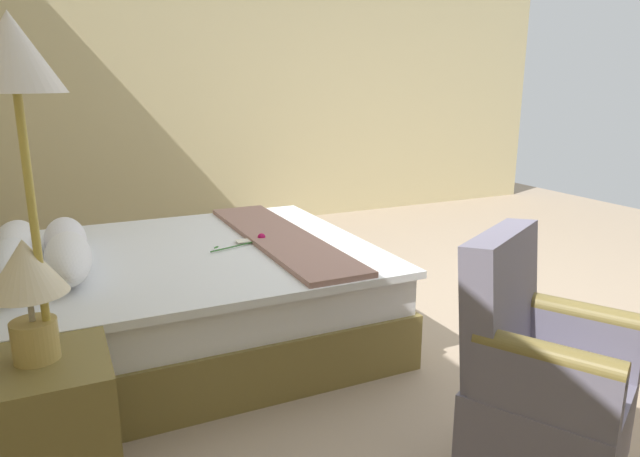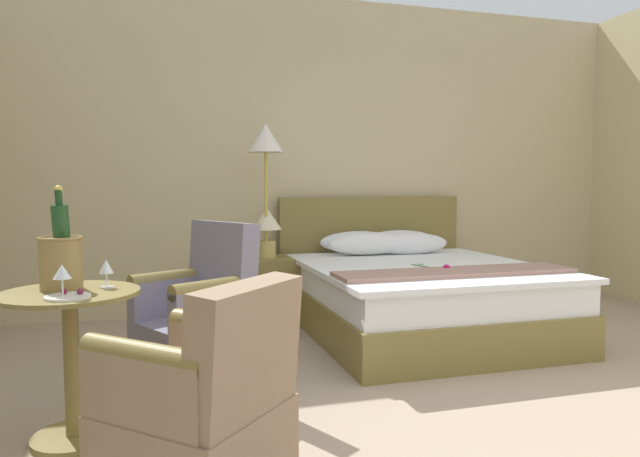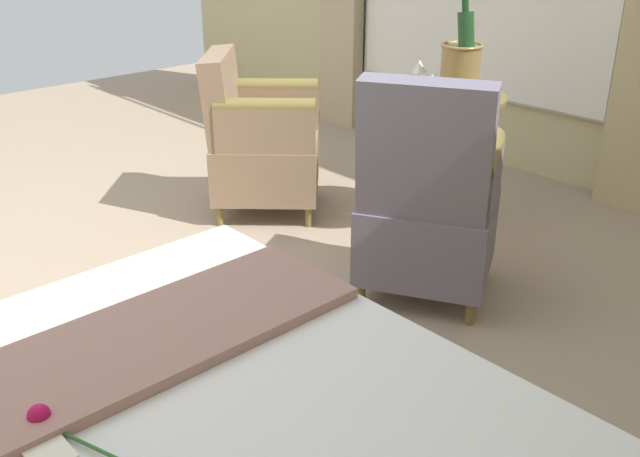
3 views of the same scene
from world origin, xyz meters
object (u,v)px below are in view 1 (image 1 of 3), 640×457
object	(u,v)px
floor_lamp_brass	(20,112)
armchair_by_window	(539,386)
nightstand	(47,429)
bedside_lamp	(27,282)
bed	(174,292)

from	to	relation	value
floor_lamp_brass	armchair_by_window	distance (m)	2.01
nightstand	floor_lamp_brass	distance (m)	1.13
nightstand	armchair_by_window	distance (m)	1.80
floor_lamp_brass	bedside_lamp	bearing A→B (deg)	74.01
floor_lamp_brass	armchair_by_window	size ratio (longest dim) A/B	1.75
bedside_lamp	armchair_by_window	world-z (taller)	bedside_lamp
nightstand	armchair_by_window	xyz separation A→B (m)	(-0.71, -1.65, 0.14)
bed	floor_lamp_brass	size ratio (longest dim) A/B	1.26
bedside_lamp	armchair_by_window	bearing A→B (deg)	-113.14
nightstand	armchair_by_window	world-z (taller)	armchair_by_window
bed	armchair_by_window	world-z (taller)	bed
armchair_by_window	bed	bearing A→B (deg)	28.58
bed	nightstand	world-z (taller)	bed
nightstand	bedside_lamp	xyz separation A→B (m)	(-0.00, -0.00, 0.56)
nightstand	floor_lamp_brass	size ratio (longest dim) A/B	0.33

